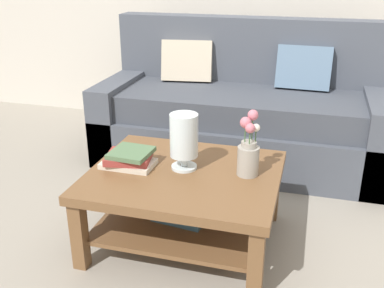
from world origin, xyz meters
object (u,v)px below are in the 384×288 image
book_stack_main (129,158)px  flower_pitcher (248,152)px  coffee_table (184,191)px  glass_hurricane_vase (184,138)px  couch (242,114)px

book_stack_main → flower_pitcher: size_ratio=0.82×
coffee_table → book_stack_main: bearing=-178.8°
glass_hurricane_vase → flower_pitcher: bearing=2.6°
couch → glass_hurricane_vase: couch is taller
coffee_table → glass_hurricane_vase: size_ratio=3.27×
flower_pitcher → book_stack_main: bearing=-174.1°
flower_pitcher → couch: bearing=100.9°
coffee_table → book_stack_main: size_ratio=3.51×
flower_pitcher → coffee_table: bearing=-169.7°
couch → glass_hurricane_vase: (-0.12, -1.19, 0.24)m
couch → book_stack_main: 1.31m
couch → coffee_table: 1.24m
book_stack_main → glass_hurricane_vase: glass_hurricane_vase is taller
glass_hurricane_vase → couch: bearing=84.5°
flower_pitcher → glass_hurricane_vase: bearing=-177.4°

